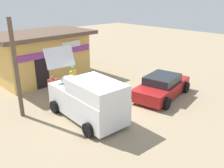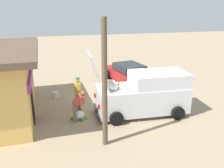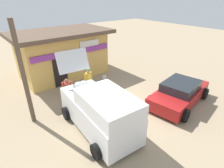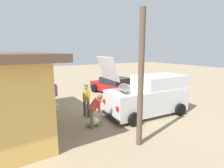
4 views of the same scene
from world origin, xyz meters
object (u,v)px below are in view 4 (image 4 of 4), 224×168
delivery_van (149,95)px  vendor_standing (86,98)px  parked_sedan (115,86)px  paint_bucket (56,107)px  unloaded_banana_pile (93,122)px  customer_bending (95,108)px

delivery_van → vendor_standing: (1.27, 3.09, -0.04)m
parked_sedan → paint_bucket: bearing=108.3°
unloaded_banana_pile → delivery_van: bearing=-92.7°
delivery_van → paint_bucket: (3.18, 4.21, -0.85)m
customer_bending → paint_bucket: bearing=16.9°
unloaded_banana_pile → parked_sedan: bearing=-40.6°
parked_sedan → vendor_standing: bearing=132.7°
delivery_van → unloaded_banana_pile: 3.35m
parked_sedan → paint_bucket: parked_sedan is taller
delivery_van → parked_sedan: (4.83, -0.77, -0.41)m
paint_bucket → customer_bending: bearing=-163.1°
paint_bucket → parked_sedan: bearing=-71.7°
parked_sedan → customer_bending: bearing=140.6°
delivery_van → parked_sedan: 4.90m
vendor_standing → unloaded_banana_pile: 1.39m
delivery_van → customer_bending: size_ratio=3.21×
vendor_standing → parked_sedan: bearing=-47.3°
parked_sedan → delivery_van: bearing=171.0°
vendor_standing → unloaded_banana_pile: vendor_standing is taller
delivery_van → vendor_standing: 3.34m
parked_sedan → customer_bending: size_ratio=3.05×
vendor_standing → paint_bucket: vendor_standing is taller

